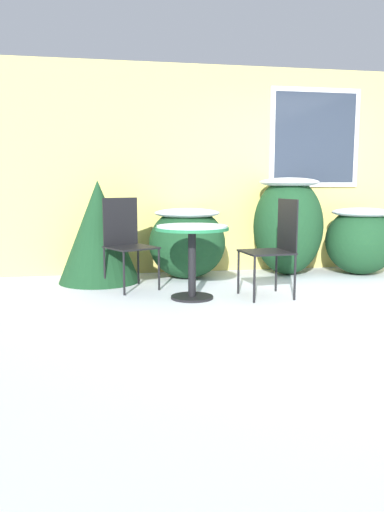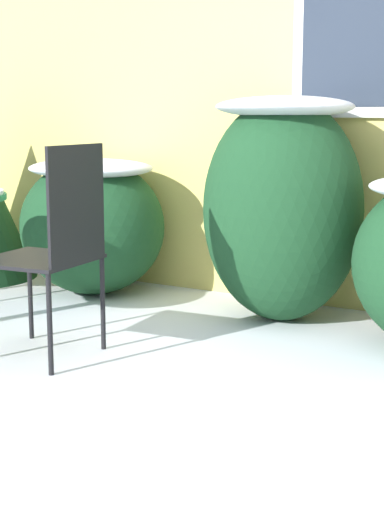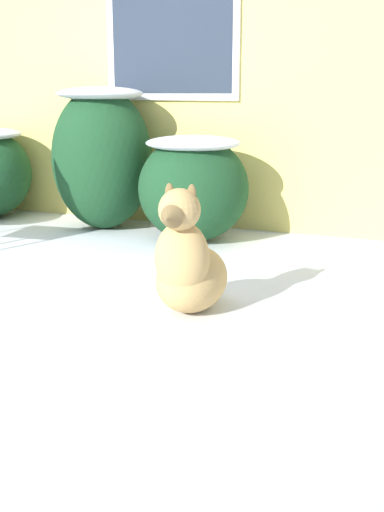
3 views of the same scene
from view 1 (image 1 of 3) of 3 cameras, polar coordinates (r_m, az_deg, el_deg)
The scene contains 9 objects.
ground_plane at distance 5.13m, azimuth 18.87°, elevation -5.34°, with size 16.00×16.00×0.00m, color white.
house_wall at distance 7.01m, azimuth 10.70°, elevation 9.73°, with size 8.00×0.10×2.69m.
shrub_left at distance 6.20m, azimuth -0.55°, elevation 1.78°, with size 0.95×0.89×0.87m.
shrub_middle at distance 6.56m, azimuth 10.93°, elevation 3.66°, with size 0.89×0.87×1.25m.
shrub_right at distance 6.84m, azimuth 18.77°, elevation 1.91°, with size 0.91×0.89×0.87m.
evergreen_bush at distance 6.04m, azimuth -10.63°, elevation 2.76°, with size 0.97×0.97×1.21m.
patio_table at distance 5.05m, azimuth 0.00°, elevation 1.65°, with size 0.75×0.75×0.75m.
patio_chair_near_table at distance 5.62m, azimuth -7.46°, elevation 1.90°, with size 0.64×0.64×1.01m.
patio_chair_far_side at distance 5.22m, azimuth 9.45°, elevation 1.38°, with size 0.52×0.52×1.01m.
Camera 1 is at (-2.47, -4.35, 1.16)m, focal length 35.00 mm.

